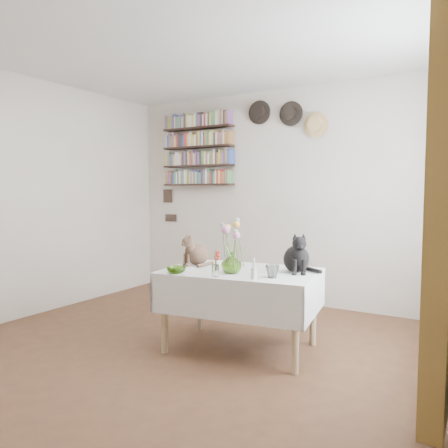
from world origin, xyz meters
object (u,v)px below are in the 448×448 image
Objects in this scene: tabby_cat at (198,249)px; flower_vase at (232,262)px; dining_table at (241,290)px; black_cat at (296,252)px; bookshelf_unit at (198,150)px.

tabby_cat is 1.67× the size of flower_vase.
flower_vase reaches higher than dining_table.
black_cat is 2.57m from bookshelf_unit.
dining_table is at bearing 21.18° from tabby_cat.
tabby_cat is 0.86× the size of black_cat.
flower_vase is (0.46, -0.20, -0.06)m from tabby_cat.
dining_table is 4.05× the size of black_cat.
flower_vase is (-0.00, -0.15, 0.25)m from dining_table.
bookshelf_unit reaches higher than flower_vase.
black_cat is 1.94× the size of flower_vase.
flower_vase is 2.51m from bookshelf_unit.
dining_table is 0.56m from black_cat.
black_cat is 0.33× the size of bookshelf_unit.
dining_table is at bearing -46.61° from bookshelf_unit.
black_cat is at bearing 34.52° from tabby_cat.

